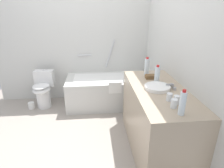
# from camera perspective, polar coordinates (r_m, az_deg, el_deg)

# --- Properties ---
(ground_plane) EXTENTS (3.74, 3.74, 0.00)m
(ground_plane) POSITION_cam_1_polar(r_m,az_deg,el_deg) (3.07, -10.47, -13.31)
(ground_plane) COLOR #9E9389
(wall_back_tiled) EXTENTS (3.14, 0.10, 2.54)m
(wall_back_tiled) POSITION_cam_1_polar(r_m,az_deg,el_deg) (3.80, -10.38, 14.20)
(wall_back_tiled) COLOR silver
(wall_back_tiled) RESTS_ON ground_plane
(wall_right_mirror) EXTENTS (0.10, 2.79, 2.54)m
(wall_right_mirror) POSITION_cam_1_polar(r_m,az_deg,el_deg) (2.79, 18.52, 10.84)
(wall_right_mirror) COLOR silver
(wall_right_mirror) RESTS_ON ground_plane
(bathtub) EXTENTS (1.51, 0.75, 1.19)m
(bathtub) POSITION_cam_1_polar(r_m,az_deg,el_deg) (3.64, -1.34, -1.81)
(bathtub) COLOR silver
(bathtub) RESTS_ON ground_plane
(toilet) EXTENTS (0.38, 0.50, 0.68)m
(toilet) POSITION_cam_1_polar(r_m,az_deg,el_deg) (3.77, -19.89, -1.51)
(toilet) COLOR white
(toilet) RESTS_ON ground_plane
(vanity_counter) EXTENTS (0.62, 1.42, 0.86)m
(vanity_counter) POSITION_cam_1_polar(r_m,az_deg,el_deg) (2.51, 13.11, -10.43)
(vanity_counter) COLOR tan
(vanity_counter) RESTS_ON ground_plane
(sink_basin) EXTENTS (0.30, 0.30, 0.04)m
(sink_basin) POSITION_cam_1_polar(r_m,az_deg,el_deg) (2.30, 13.41, -0.96)
(sink_basin) COLOR white
(sink_basin) RESTS_ON vanity_counter
(sink_faucet) EXTENTS (0.10, 0.15, 0.06)m
(sink_faucet) POSITION_cam_1_polar(r_m,az_deg,el_deg) (2.36, 17.58, -0.62)
(sink_faucet) COLOR #A0A0A5
(sink_faucet) RESTS_ON vanity_counter
(water_bottle_0) EXTENTS (0.07, 0.07, 0.22)m
(water_bottle_0) POSITION_cam_1_polar(r_m,az_deg,el_deg) (2.50, 13.38, 2.91)
(water_bottle_0) COLOR silver
(water_bottle_0) RESTS_ON vanity_counter
(water_bottle_1) EXTENTS (0.06, 0.06, 0.24)m
(water_bottle_1) POSITION_cam_1_polar(r_m,az_deg,el_deg) (1.78, 20.36, -5.38)
(water_bottle_1) COLOR silver
(water_bottle_1) RESTS_ON vanity_counter
(water_bottle_2) EXTENTS (0.07, 0.07, 0.25)m
(water_bottle_2) POSITION_cam_1_polar(r_m,az_deg,el_deg) (2.74, 10.37, 5.15)
(water_bottle_2) COLOR silver
(water_bottle_2) RESTS_ON vanity_counter
(drinking_glass_0) EXTENTS (0.06, 0.06, 0.08)m
(drinking_glass_0) POSITION_cam_1_polar(r_m,az_deg,el_deg) (2.04, 16.80, -3.75)
(drinking_glass_0) COLOR white
(drinking_glass_0) RESTS_ON vanity_counter
(drinking_glass_1) EXTENTS (0.06, 0.06, 0.09)m
(drinking_glass_1) POSITION_cam_1_polar(r_m,az_deg,el_deg) (1.99, 18.74, -4.47)
(drinking_glass_1) COLOR white
(drinking_glass_1) RESTS_ON vanity_counter
(drinking_glass_2) EXTENTS (0.06, 0.06, 0.09)m
(drinking_glass_2) POSITION_cam_1_polar(r_m,az_deg,el_deg) (1.91, 18.04, -5.59)
(drinking_glass_2) COLOR white
(drinking_glass_2) RESTS_ON vanity_counter
(amenity_basket) EXTENTS (0.14, 0.10, 0.05)m
(amenity_basket) POSITION_cam_1_polar(r_m,az_deg,el_deg) (2.63, 11.51, 2.16)
(amenity_basket) COLOR brown
(amenity_basket) RESTS_ON vanity_counter
(toilet_paper_roll) EXTENTS (0.11, 0.11, 0.12)m
(toilet_paper_roll) POSITION_cam_1_polar(r_m,az_deg,el_deg) (3.87, -22.99, -5.93)
(toilet_paper_roll) COLOR white
(toilet_paper_roll) RESTS_ON ground_plane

